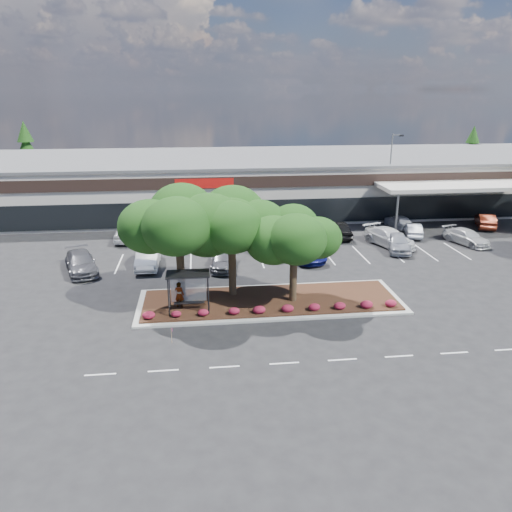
{
  "coord_description": "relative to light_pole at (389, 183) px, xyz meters",
  "views": [
    {
      "loc": [
        -6.62,
        -27.15,
        13.93
      ],
      "look_at": [
        -2.7,
        6.47,
        2.6
      ],
      "focal_mm": 35.0,
      "sensor_mm": 36.0,
      "label": 1
    }
  ],
  "objects": [
    {
      "name": "light_pole",
      "position": [
        0.0,
        0.0,
        0.0
      ],
      "size": [
        1.39,
        0.85,
        9.48
      ],
      "rotation": [
        0.0,
        0.0,
        0.41
      ],
      "color": "#ACACA7",
      "rests_on": "ground"
    },
    {
      "name": "car_16",
      "position": [
        -0.0,
        -3.52,
        -3.47
      ],
      "size": [
        2.15,
        4.37,
        1.44
      ],
      "primitive_type": "imported",
      "rotation": [
        0.0,
        0.0,
        3.25
      ],
      "color": "silver",
      "rests_on": "ground"
    },
    {
      "name": "island_tree_mid",
      "position": [
        -18.75,
        -20.04,
        -0.27
      ],
      "size": [
        6.6,
        6.6,
        7.32
      ],
      "primitive_type": null,
      "color": "#153D12",
      "rests_on": "landscape_island"
    },
    {
      "name": "car_3",
      "position": [
        -14.91,
        -10.87,
        -3.38
      ],
      "size": [
        3.32,
        5.23,
        1.63
      ],
      "primitive_type": "imported",
      "rotation": [
        0.0,
        0.0,
        0.35
      ],
      "color": "#175319",
      "rests_on": "ground"
    },
    {
      "name": "person_waiting",
      "position": [
        -22.39,
        -21.81,
        -3.05
      ],
      "size": [
        0.73,
        0.58,
        1.76
      ],
      "primitive_type": "imported",
      "rotation": [
        0.0,
        0.0,
        2.86
      ],
      "color": "#594C47",
      "rests_on": "landscape_island"
    },
    {
      "name": "lane_markings",
      "position": [
        -14.39,
        -14.82,
        -4.18
      ],
      "size": [
        33.12,
        20.06,
        0.01
      ],
      "color": "silver",
      "rests_on": "ground"
    },
    {
      "name": "car_5",
      "position": [
        -11.2,
        -10.46,
        -3.5
      ],
      "size": [
        2.48,
        4.27,
        1.37
      ],
      "primitive_type": "imported",
      "rotation": [
        0.0,
        0.0,
        -0.23
      ],
      "color": "slate",
      "rests_on": "ground"
    },
    {
      "name": "car_4",
      "position": [
        -12.09,
        -12.47,
        -3.46
      ],
      "size": [
        3.61,
        5.7,
        1.47
      ],
      "primitive_type": "imported",
      "rotation": [
        0.0,
        0.0,
        0.24
      ],
      "color": "navy",
      "rests_on": "ground"
    },
    {
      "name": "car_2",
      "position": [
        -19.05,
        -13.76,
        -3.5
      ],
      "size": [
        2.45,
        4.91,
        1.37
      ],
      "primitive_type": "imported",
      "rotation": [
        0.0,
        0.0,
        -0.12
      ],
      "color": "#52535A",
      "rests_on": "ground"
    },
    {
      "name": "landscape_island",
      "position": [
        -16.25,
        -21.24,
        -4.06
      ],
      "size": [
        18.0,
        6.0,
        0.26
      ],
      "color": "#ACACA7",
      "rests_on": "ground"
    },
    {
      "name": "car_7",
      "position": [
        -3.15,
        -11.1,
        -3.39
      ],
      "size": [
        2.84,
        5.0,
        1.6
      ],
      "primitive_type": "imported",
      "rotation": [
        0.0,
        0.0,
        -0.21
      ],
      "color": "#9EA1AA",
      "rests_on": "ground"
    },
    {
      "name": "island_tree_west",
      "position": [
        -22.25,
        -20.74,
        0.02
      ],
      "size": [
        7.2,
        7.2,
        7.89
      ],
      "primitive_type": null,
      "color": "#153D12",
      "rests_on": "landscape_island"
    },
    {
      "name": "car_17",
      "position": [
        9.21,
        -4.34,
        -3.43
      ],
      "size": [
        3.24,
        4.87,
        1.52
      ],
      "primitive_type": "imported",
      "rotation": [
        0.0,
        0.0,
        2.75
      ],
      "color": "maroon",
      "rests_on": "ground"
    },
    {
      "name": "conifer_north_west",
      "position": [
        -44.25,
        20.76,
        0.81
      ],
      "size": [
        4.4,
        4.4,
        10.0
      ],
      "primitive_type": "cone",
      "color": "#153D12",
      "rests_on": "ground"
    },
    {
      "name": "car_14",
      "position": [
        -7.15,
        -6.09,
        -3.37
      ],
      "size": [
        2.18,
        4.91,
        1.64
      ],
      "primitive_type": "imported",
      "rotation": [
        0.0,
        0.0,
        3.09
      ],
      "color": "black",
      "rests_on": "ground"
    },
    {
      "name": "bus_shelter",
      "position": [
        -21.75,
        -22.29,
        -1.88
      ],
      "size": [
        2.75,
        1.55,
        2.59
      ],
      "color": "black",
      "rests_on": "landscape_island"
    },
    {
      "name": "car_13",
      "position": [
        -12.02,
        -3.84,
        -3.5
      ],
      "size": [
        2.13,
        4.2,
        1.37
      ],
      "primitive_type": "imported",
      "rotation": [
        0.0,
        0.0,
        3.27
      ],
      "color": "#8D2100",
      "rests_on": "ground"
    },
    {
      "name": "car_1",
      "position": [
        -25.22,
        -12.76,
        -3.36
      ],
      "size": [
        1.78,
        5.05,
        1.66
      ],
      "primitive_type": "imported",
      "rotation": [
        0.0,
        0.0,
        -0.0
      ],
      "color": "white",
      "rests_on": "ground"
    },
    {
      "name": "island_tree_east",
      "position": [
        -14.75,
        -21.54,
        -0.68
      ],
      "size": [
        5.8,
        5.8,
        6.5
      ],
      "primitive_type": null,
      "color": "#153D12",
      "rests_on": "landscape_island"
    },
    {
      "name": "car_9",
      "position": [
        -27.86,
        -4.79,
        -3.34
      ],
      "size": [
        2.39,
        5.12,
        1.7
      ],
      "primitive_type": "imported",
      "rotation": [
        0.0,
        0.0,
        3.06
      ],
      "color": "silver",
      "rests_on": "ground"
    },
    {
      "name": "car_12",
      "position": [
        -11.34,
        -4.41,
        -3.49
      ],
      "size": [
        2.85,
        4.4,
        1.39
      ],
      "primitive_type": "imported",
      "rotation": [
        0.0,
        0.0,
        3.46
      ],
      "color": "#1B4729",
      "rests_on": "ground"
    },
    {
      "name": "retail_store",
      "position": [
        -14.19,
        8.67,
        -1.03
      ],
      "size": [
        80.4,
        25.2,
        6.25
      ],
      "color": "beige",
      "rests_on": "ground"
    },
    {
      "name": "ground",
      "position": [
        -14.25,
        -25.24,
        -4.19
      ],
      "size": [
        160.0,
        160.0,
        0.0
      ],
      "primitive_type": "plane",
      "color": "black",
      "rests_on": "ground"
    },
    {
      "name": "shrub_row",
      "position": [
        -16.25,
        -23.34,
        -3.68
      ],
      "size": [
        17.0,
        0.8,
        0.5
      ],
      "primitive_type": null,
      "color": "#951A44",
      "rests_on": "landscape_island"
    },
    {
      "name": "car_8",
      "position": [
        4.15,
        -9.79,
        -3.49
      ],
      "size": [
        3.43,
        5.15,
        1.39
      ],
      "primitive_type": "imported",
      "rotation": [
        0.0,
        0.0,
        0.34
      ],
      "color": "#BBBBBB",
      "rests_on": "ground"
    },
    {
      "name": "car_15",
      "position": [
        0.21,
        -6.65,
        -3.52
      ],
      "size": [
        2.47,
        4.29,
        1.34
      ],
      "primitive_type": "imported",
      "rotation": [
        0.0,
        0.0,
        2.87
      ],
      "color": "silver",
      "rests_on": "ground"
    },
    {
      "name": "car_6",
      "position": [
        -3.35,
        -9.51,
        -3.38
      ],
      "size": [
        4.1,
        6.03,
        1.62
      ],
      "primitive_type": "imported",
      "rotation": [
        0.0,
        0.0,
        0.36
      ],
      "color": "silver",
      "rests_on": "ground"
    },
    {
      "name": "car_11",
      "position": [
        -18.15,
        -3.2,
        -3.37
      ],
      "size": [
        3.92,
        6.09,
        1.64
      ],
      "primitive_type": "imported",
      "rotation": [
        0.0,
        0.0,
        3.45
      ],
      "color": "silver",
      "rests_on": "ground"
    },
    {
      "name": "conifer_north_east",
      "position": [
        19.75,
        18.76,
        0.31
      ],
      "size": [
        3.96,
        3.96,
        9.0
      ],
      "primitive_type": "cone",
      "color": "#153D12",
      "rests_on": "ground"
    },
    {
      "name": "survey_stake",
      "position": [
        -22.71,
        -26.24,
        -3.59
      ],
      "size": [
        0.08,
        0.14,
        0.93
      ],
      "color": "#A67E56",
      "rests_on": "ground"
    },
    {
      "name": "car_0",
      "position": [
        -30.43,
        -13.43,
        -3.4
      ],
      "size": [
        3.79,
        5.82,
        1.57
      ],
      "primitive_type": "imported",
      "rotation": [
        0.0,
        0.0,
        0.32
      ],
      "color": "#4F4F56",
      "rests_on": "ground"
    }
  ]
}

